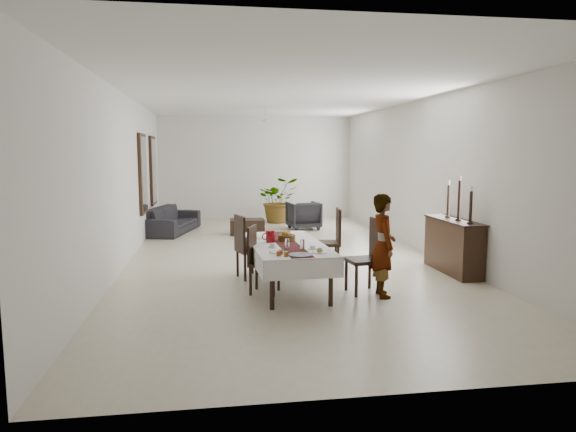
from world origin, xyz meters
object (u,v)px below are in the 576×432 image
Objects in this scene: dining_table_top at (287,245)px; sideboard_body at (453,247)px; sofa at (172,220)px; woman at (383,246)px; red_pitcher at (270,236)px.

dining_table_top is 3.11m from sideboard_body.
dining_table_top is 0.97× the size of sofa.
sideboard_body is (3.04, 0.61, -0.22)m from dining_table_top.
woman is 1.00× the size of sideboard_body.
woman is at bearing -137.27° from sofa.
woman reaches higher than sideboard_body.
sofa is (-1.94, 5.82, -0.46)m from red_pitcher.
dining_table_top is at bearing 66.51° from woman.
woman is (1.32, -0.66, 0.08)m from dining_table_top.
sofa is at bearing 107.31° from dining_table_top.
red_pitcher is 1.75m from woman.
red_pitcher is 3.33m from sideboard_body.
dining_table_top is at bearing -168.66° from sideboard_body.
sofa is (-5.22, 5.34, -0.12)m from sideboard_body.
woman is 0.65× the size of sofa.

